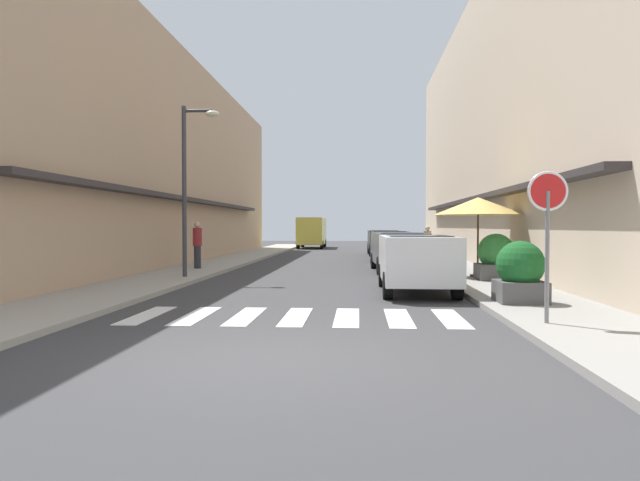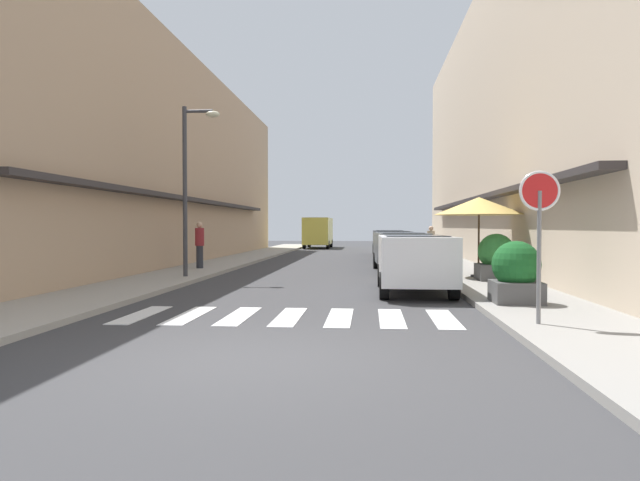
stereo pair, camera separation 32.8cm
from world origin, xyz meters
name	(u,v)px [view 1 (the left image)]	position (x,y,z in m)	size (l,w,h in m)	color
ground_plane	(330,268)	(0.00, 15.51, 0.00)	(85.28, 85.28, 0.00)	#38383A
sidewalk_left	(210,266)	(-4.90, 15.51, 0.06)	(2.42, 54.27, 0.12)	#9E998E
sidewalk_right	(453,268)	(4.90, 15.51, 0.06)	(2.42, 54.27, 0.12)	gray
building_row_left	(130,159)	(-8.61, 16.44, 4.58)	(5.50, 36.89, 9.16)	tan
building_row_right	(543,122)	(8.61, 16.44, 5.94)	(5.50, 36.89, 11.89)	#C6B299
crosswalk	(296,317)	(0.00, 3.34, 0.01)	(6.15, 2.20, 0.01)	silver
parked_car_near	(416,257)	(2.64, 7.41, 0.92)	(1.81, 4.18, 1.47)	silver
parked_car_mid	(398,247)	(2.64, 14.13, 0.92)	(1.98, 4.55, 1.47)	#4C5156
parked_car_far	(389,242)	(2.64, 20.21, 0.92)	(1.89, 4.28, 1.47)	black
parked_car_distant	(384,239)	(2.64, 26.31, 0.92)	(1.87, 4.22, 1.47)	black
delivery_van	(312,230)	(-2.49, 36.74, 1.41)	(2.01, 5.40, 2.37)	#D8CC4C
round_street_sign	(548,207)	(4.22, 2.30, 2.01)	(0.65, 0.07, 2.47)	slate
street_lamp	(190,173)	(-4.09, 10.23, 3.38)	(1.19, 0.28, 5.32)	#38383D
cafe_umbrella	(478,206)	(4.90, 10.91, 2.32)	(2.77, 2.77, 2.49)	#262626
planter_corner	(520,273)	(4.51, 4.84, 0.74)	(0.98, 0.98, 1.28)	#4C4C4C
planter_midblock	(496,258)	(5.20, 9.83, 0.76)	(1.09, 1.09, 1.36)	#4C4C4C
pedestrian_walking_near	(197,244)	(-4.87, 13.66, 1.04)	(0.34, 0.34, 1.74)	#282B33
pedestrian_walking_far	(427,243)	(4.22, 18.25, 0.95)	(0.34, 0.34, 1.59)	#282B33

